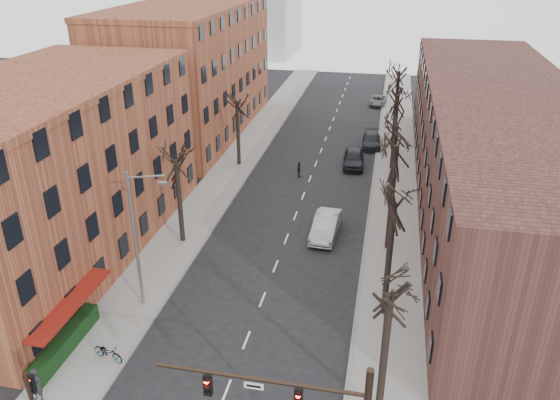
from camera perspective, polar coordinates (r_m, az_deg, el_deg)
The scene contains 22 objects.
sidewalk_left at distance 56.81m, azimuth -4.41°, elevation 4.10°, with size 4.00×90.00×0.15m, color gray.
sidewalk_right at distance 54.85m, azimuth 11.93°, elevation 2.81°, with size 4.00×90.00×0.15m, color gray.
building_left_near at distance 41.06m, azimuth -23.25°, elevation 2.39°, with size 12.00×26.00×12.00m, color brown.
building_left_far at distance 65.49m, azimuth -9.37°, elevation 13.05°, with size 12.00×28.00×14.00m, color brown.
building_right at distance 49.29m, azimuth 21.71°, elevation 5.07°, with size 12.00×50.00×10.00m, color #532D26.
awning_left at distance 34.13m, azimuth -20.34°, elevation -13.64°, with size 1.20×7.00×0.15m, color maroon.
hedge at distance 33.16m, azimuth -21.55°, elevation -13.73°, with size 0.80×6.00×1.00m, color black.
tree_right_b at distance 34.65m, azimuth 10.74°, elevation -11.64°, with size 5.20×5.20×10.80m, color black, non-canonical shape.
tree_right_c at distance 41.35m, azimuth 11.10°, elevation -5.04°, with size 5.20×5.20×11.60m, color black, non-canonical shape.
tree_right_d at distance 48.46m, azimuth 11.34°, elevation -0.33°, with size 5.20×5.20×10.00m, color black, non-canonical shape.
tree_right_e at distance 55.80m, azimuth 11.52°, elevation 3.16°, with size 5.20×5.20×10.80m, color black, non-canonical shape.
tree_right_f at distance 63.30m, azimuth 11.66°, elevation 5.83°, with size 5.20×5.20×11.60m, color black, non-canonical shape.
tree_left_a at distance 42.17m, azimuth -10.09°, elevation -4.31°, with size 5.20×5.20×9.50m, color black, non-canonical shape.
tree_left_b at distance 55.84m, azimuth -4.28°, elevation 3.64°, with size 5.20×5.20×9.50m, color black, non-canonical shape.
streetlight at distance 33.22m, azimuth -14.69°, elevation -3.53°, with size 2.45×0.22×9.03m.
silver_sedan at distance 42.12m, azimuth 4.80°, elevation -2.71°, with size 1.78×5.10×1.68m, color #A4A6AB.
parked_car_near at distance 55.75m, azimuth 7.70°, elevation 4.38°, with size 2.02×5.03×1.71m, color black.
parked_car_mid at distance 61.62m, azimuth 9.55°, elevation 6.17°, with size 2.00×4.91×1.42m, color black.
parked_car_far at distance 78.38m, azimuth 10.20°, elevation 10.19°, with size 2.06×4.47×1.24m, color slate.
pedestrian_a at distance 30.43m, azimuth -24.14°, elevation -17.27°, with size 0.68×0.44×1.86m, color #212129.
pedestrian_crossing at distance 52.63m, azimuth 2.00°, elevation 3.20°, with size 0.89×0.37×1.52m, color black.
bicycle at distance 31.80m, azimuth -17.54°, elevation -14.91°, with size 0.66×1.90×1.00m, color gray.
Camera 1 is at (6.83, -15.86, 20.59)m, focal length 35.00 mm.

